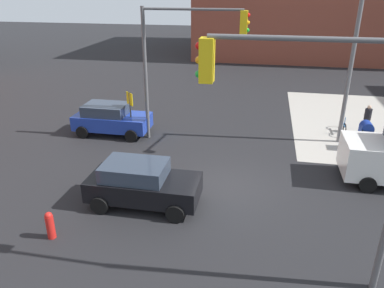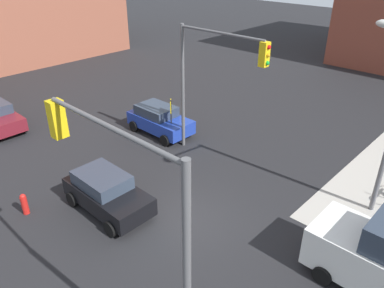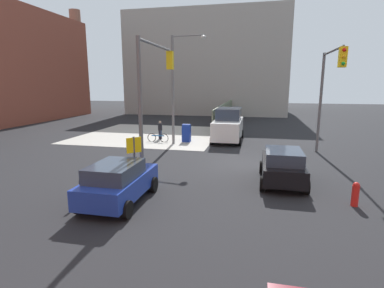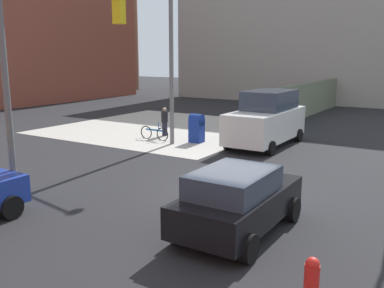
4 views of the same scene
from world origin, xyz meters
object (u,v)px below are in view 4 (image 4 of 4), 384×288
mailbox_blue (197,127)px  pedestrian_crossing (165,121)px  traffic_signal_nw_corner (59,44)px  van_white_delivery (267,119)px  smokestack (130,23)px  hatchback_black (238,200)px  bicycle_leaning_on_fence (154,133)px  fire_hydrant (311,282)px  street_lamp_corner (177,46)px

mailbox_blue → pedestrian_crossing: pedestrian_crossing is taller
traffic_signal_nw_corner → van_white_delivery: bearing=-15.1°
smokestack → traffic_signal_nw_corner: smokestack is taller
hatchback_black → van_white_delivery: bearing=19.0°
smokestack → bicycle_leaning_on_fence: smokestack is taller
hatchback_black → bicycle_leaning_on_fence: size_ratio=2.28×
fire_hydrant → hatchback_black: bearing=48.3°
hatchback_black → bicycle_leaning_on_fence: 12.24m
traffic_signal_nw_corner → van_white_delivery: 10.89m
traffic_signal_nw_corner → street_lamp_corner: street_lamp_corner is taller
traffic_signal_nw_corner → van_white_delivery: size_ratio=1.20×
street_lamp_corner → mailbox_blue: bearing=-22.3°
traffic_signal_nw_corner → mailbox_blue: size_ratio=4.55×
traffic_signal_nw_corner → mailbox_blue: (8.80, 0.50, -3.84)m
smokestack → bicycle_leaning_on_fence: size_ratio=9.52×
hatchback_black → pedestrian_crossing: bearing=43.5°
street_lamp_corner → pedestrian_crossing: size_ratio=5.19×
mailbox_blue → smokestack: bearing=45.3°
mailbox_blue → bicycle_leaning_on_fence: 2.32m
fire_hydrant → pedestrian_crossing: size_ratio=0.61×
bicycle_leaning_on_fence → traffic_signal_nw_corner: bearing=-161.8°
smokestack → fire_hydrant: size_ratio=17.73×
pedestrian_crossing → fire_hydrant: bearing=-15.3°
fire_hydrant → bicycle_leaning_on_fence: 15.56m
street_lamp_corner → pedestrian_crossing: street_lamp_corner is taller
pedestrian_crossing → hatchback_black: bearing=-16.3°
bicycle_leaning_on_fence → mailbox_blue: bearing=-74.7°
mailbox_blue → street_lamp_corner: bearing=157.7°
smokestack → mailbox_blue: 35.98m
van_white_delivery → mailbox_blue: bearing=110.7°
fire_hydrant → bicycle_leaning_on_fence: (10.60, 11.40, -0.14)m
traffic_signal_nw_corner → hatchback_black: traffic_signal_nw_corner is taller
street_lamp_corner → fire_hydrant: street_lamp_corner is taller
traffic_signal_nw_corner → hatchback_black: bearing=-91.7°
mailbox_blue → pedestrian_crossing: 2.47m
mailbox_blue → pedestrian_crossing: size_ratio=0.93×
traffic_signal_nw_corner → fire_hydrant: 9.92m
bicycle_leaning_on_fence → street_lamp_corner: bearing=-104.7°
fire_hydrant → van_white_delivery: size_ratio=0.17×
van_white_delivery → pedestrian_crossing: 5.65m
street_lamp_corner → hatchback_black: street_lamp_corner is taller
pedestrian_crossing → bicycle_leaning_on_fence: pedestrian_crossing is taller
smokestack → street_lamp_corner: bearing=-136.4°
smokestack → street_lamp_corner: smokestack is taller
traffic_signal_nw_corner → hatchback_black: size_ratio=1.63×
hatchback_black → fire_hydrant: bearing=-131.7°
fire_hydrant → hatchback_black: 3.35m
hatchback_black → van_white_delivery: (10.19, 3.51, 0.44)m
smokestack → street_lamp_corner: size_ratio=2.08×
pedestrian_crossing → van_white_delivery: bearing=36.4°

